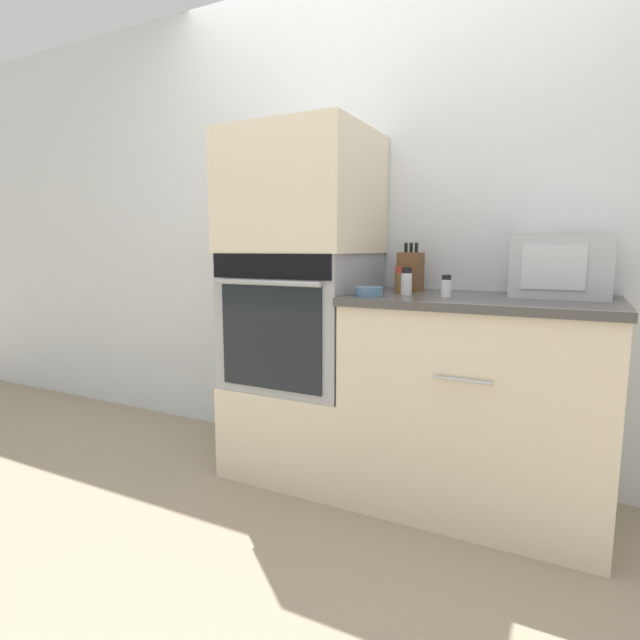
# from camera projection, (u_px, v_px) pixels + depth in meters

# --- Properties ---
(ground_plane) EXTENTS (12.00, 12.00, 0.00)m
(ground_plane) POSITION_uv_depth(u_px,v_px,m) (336.00, 507.00, 2.17)
(ground_plane) COLOR gray
(wall_back) EXTENTS (8.00, 0.05, 2.50)m
(wall_back) POSITION_uv_depth(u_px,v_px,m) (390.00, 222.00, 2.55)
(wall_back) COLOR silver
(wall_back) RESTS_ON ground_plane
(oven_cabinet_base) EXTENTS (0.65, 0.60, 0.45)m
(oven_cabinet_base) POSITION_uv_depth(u_px,v_px,m) (303.00, 425.00, 2.55)
(oven_cabinet_base) COLOR beige
(oven_cabinet_base) RESTS_ON ground_plane
(wall_oven) EXTENTS (0.63, 0.64, 0.65)m
(wall_oven) POSITION_uv_depth(u_px,v_px,m) (303.00, 319.00, 2.47)
(wall_oven) COLOR #9EA0A5
(wall_oven) RESTS_ON oven_cabinet_base
(oven_cabinet_upper) EXTENTS (0.65, 0.60, 0.57)m
(oven_cabinet_upper) POSITION_uv_depth(u_px,v_px,m) (302.00, 193.00, 2.39)
(oven_cabinet_upper) COLOR beige
(oven_cabinet_upper) RESTS_ON wall_oven
(counter_unit) EXTENTS (1.06, 0.63, 0.92)m
(counter_unit) POSITION_uv_depth(u_px,v_px,m) (476.00, 403.00, 2.13)
(counter_unit) COLOR beige
(counter_unit) RESTS_ON ground_plane
(microwave) EXTENTS (0.37, 0.30, 0.25)m
(microwave) POSITION_uv_depth(u_px,v_px,m) (561.00, 266.00, 2.04)
(microwave) COLOR #B2B5BA
(microwave) RESTS_ON counter_unit
(knife_block) EXTENTS (0.10, 0.12, 0.23)m
(knife_block) POSITION_uv_depth(u_px,v_px,m) (411.00, 271.00, 2.36)
(knife_block) COLOR brown
(knife_block) RESTS_ON counter_unit
(bowl) EXTENTS (0.12, 0.12, 0.04)m
(bowl) POSITION_uv_depth(u_px,v_px,m) (369.00, 291.00, 2.10)
(bowl) COLOR #517599
(bowl) RESTS_ON counter_unit
(condiment_jar_near) EXTENTS (0.04, 0.04, 0.09)m
(condiment_jar_near) POSITION_uv_depth(u_px,v_px,m) (446.00, 286.00, 2.06)
(condiment_jar_near) COLOR silver
(condiment_jar_near) RESTS_ON counter_unit
(condiment_jar_mid) EXTENTS (0.05, 0.05, 0.12)m
(condiment_jar_mid) POSITION_uv_depth(u_px,v_px,m) (406.00, 281.00, 2.16)
(condiment_jar_mid) COLOR silver
(condiment_jar_mid) RESTS_ON counter_unit
(condiment_jar_far) EXTENTS (0.05, 0.05, 0.12)m
(condiment_jar_far) POSITION_uv_depth(u_px,v_px,m) (400.00, 280.00, 2.28)
(condiment_jar_far) COLOR brown
(condiment_jar_far) RESTS_ON counter_unit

